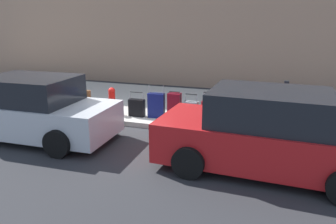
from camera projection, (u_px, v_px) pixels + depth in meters
name	position (u px, v px, depth m)	size (l,w,h in m)	color
ground_plane	(118.00, 125.00, 9.44)	(40.00, 40.00, 0.00)	#28282B
sidewalk_curb	(150.00, 103.00, 11.70)	(18.00, 5.00, 0.14)	#ADA89E
suitcase_teal_0	(249.00, 116.00, 8.83)	(0.49, 0.28, 0.78)	#0F606B
suitcase_olive_1	(228.00, 116.00, 8.89)	(0.41, 0.25, 0.82)	#59601E
suitcase_red_2	(209.00, 112.00, 9.07)	(0.42, 0.22, 0.90)	red
suitcase_silver_3	(191.00, 111.00, 9.28)	(0.41, 0.22, 0.80)	#9EA0A8
suitcase_maroon_4	(174.00, 106.00, 9.45)	(0.38, 0.26, 0.83)	maroon
suitcase_navy_5	(156.00, 105.00, 9.61)	(0.50, 0.27, 1.00)	navy
suitcase_black_6	(137.00, 108.00, 9.77)	(0.48, 0.22, 0.75)	black
fire_hydrant	(112.00, 100.00, 10.00)	(0.39, 0.21, 0.81)	red
bollard_post	(89.00, 102.00, 10.11)	(0.15, 0.15, 0.71)	brown
parking_meter	(285.00, 98.00, 8.59)	(0.12, 0.09, 1.27)	slate
parked_car_red_0	(268.00, 134.00, 6.50)	(4.41, 2.20, 1.64)	#AD1619
parked_car_silver_1	(33.00, 110.00, 8.26)	(4.26, 2.06, 1.59)	#B2B5BA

